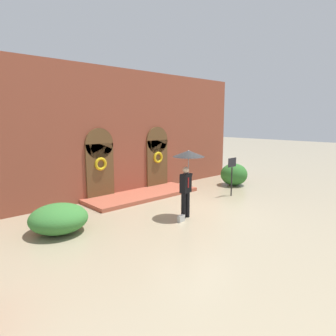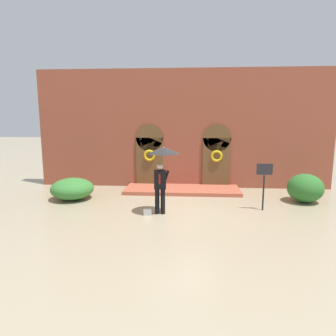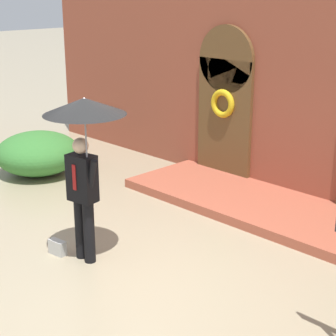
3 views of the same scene
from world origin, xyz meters
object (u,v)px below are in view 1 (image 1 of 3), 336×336
shrub_right (234,174)px  person_with_umbrella (188,163)px  handbag (181,218)px  sign_post (232,170)px  shrub_left (59,218)px

shrub_right → person_with_umbrella: bearing=-161.0°
person_with_umbrella → handbag: size_ratio=8.44×
sign_post → person_with_umbrella: bearing=-169.0°
sign_post → shrub_left: 7.62m
handbag → shrub_right: (6.05, 2.11, 0.46)m
person_with_umbrella → shrub_left: bearing=157.1°
handbag → shrub_right: 6.42m
person_with_umbrella → shrub_left: size_ratio=1.36×
shrub_left → handbag: bearing=-28.6°
handbag → shrub_right: size_ratio=0.20×
shrub_right → shrub_left: bearing=-178.5°
person_with_umbrella → shrub_right: 6.00m
person_with_umbrella → sign_post: 3.75m
handbag → sign_post: sign_post is taller
sign_post → shrub_right: 2.35m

